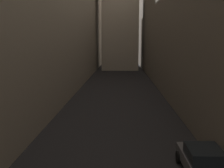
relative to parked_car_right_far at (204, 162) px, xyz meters
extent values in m
plane|color=black|center=(-4.40, 23.75, -0.76)|extent=(264.00, 264.00, 0.00)
cube|color=gray|center=(-17.76, 25.75, 11.55)|extent=(15.73, 108.00, 24.62)
cube|color=#60594F|center=(8.15, 25.75, 8.40)|extent=(14.10, 108.00, 18.32)
cube|color=#4C4C51|center=(0.00, 0.01, -0.13)|extent=(1.74, 4.40, 0.59)
cube|color=black|center=(0.00, -0.04, 0.45)|extent=(1.60, 1.89, 0.57)
cylinder|color=black|center=(-0.87, 1.51, -0.43)|extent=(0.22, 0.66, 0.66)
cylinder|color=black|center=(0.87, 1.51, -0.43)|extent=(0.22, 0.66, 0.66)
camera|label=1|loc=(-4.00, -12.29, 5.77)|focal=42.68mm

